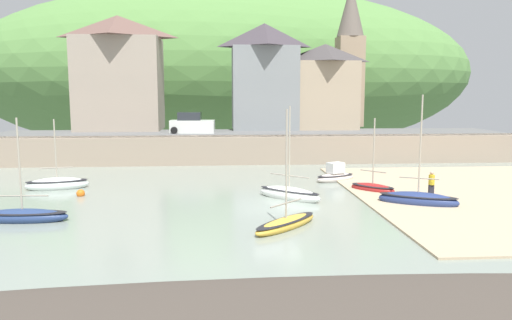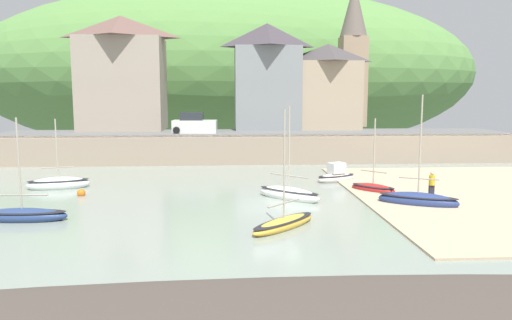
# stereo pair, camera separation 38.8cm
# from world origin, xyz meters

# --- Properties ---
(ground) EXTENTS (48.00, 41.00, 0.61)m
(ground) POSITION_xyz_m (1.40, -9.56, 0.16)
(ground) COLOR gray
(quay_seawall) EXTENTS (48.00, 9.40, 2.40)m
(quay_seawall) POSITION_xyz_m (0.00, 17.50, 1.36)
(quay_seawall) COLOR gray
(quay_seawall) RESTS_ON ground
(hillside_backdrop) EXTENTS (80.00, 44.00, 26.42)m
(hillside_backdrop) POSITION_xyz_m (-2.71, 55.20, 9.25)
(hillside_backdrop) COLOR #578943
(hillside_backdrop) RESTS_ON ground
(waterfront_building_left) EXTENTS (8.55, 6.23, 11.32)m
(waterfront_building_left) POSITION_xyz_m (-13.10, 25.20, 8.14)
(waterfront_building_left) COLOR #A29381
(waterfront_building_left) RESTS_ON ground
(waterfront_building_centre) EXTENTS (6.86, 5.56, 10.70)m
(waterfront_building_centre) POSITION_xyz_m (1.53, 25.20, 7.85)
(waterfront_building_centre) COLOR gray
(waterfront_building_centre) RESTS_ON ground
(waterfront_building_right) EXTENTS (6.64, 5.05, 8.70)m
(waterfront_building_right) POSITION_xyz_m (7.81, 25.20, 6.83)
(waterfront_building_right) COLOR tan
(waterfront_building_right) RESTS_ON ground
(church_with_spire) EXTENTS (3.00, 3.00, 15.83)m
(church_with_spire) POSITION_xyz_m (11.41, 29.20, 10.57)
(church_with_spire) COLOR tan
(church_with_spire) RESTS_ON ground
(dinghy_open_wooden) EXTENTS (3.73, 3.85, 5.61)m
(dinghy_open_wooden) POSITION_xyz_m (-0.08, -4.11, 0.23)
(dinghy_open_wooden) COLOR gold
(dinghy_open_wooden) RESTS_ON ground
(sailboat_white_hull) EXTENTS (2.89, 2.96, 4.77)m
(sailboat_white_hull) POSITION_xyz_m (6.49, 3.92, 0.24)
(sailboat_white_hull) COLOR maroon
(sailboat_white_hull) RESTS_ON ground
(sailboat_tall_mast) EXTENTS (3.31, 2.42, 1.47)m
(sailboat_tall_mast) POSITION_xyz_m (5.00, 7.79, 0.35)
(sailboat_tall_mast) COLOR silver
(sailboat_tall_mast) RESTS_ON ground
(fishing_boat_green) EXTENTS (4.42, 3.12, 6.31)m
(fishing_boat_green) POSITION_xyz_m (7.84, -0.02, 0.32)
(fishing_boat_green) COLOR navy
(fishing_boat_green) RESTS_ON ground
(sailboat_nearest_shore) EXTENTS (4.10, 2.27, 4.73)m
(sailboat_nearest_shore) POSITION_xyz_m (-13.66, 6.31, 0.30)
(sailboat_nearest_shore) COLOR white
(sailboat_nearest_shore) RESTS_ON ground
(motorboat_with_cabin) EXTENTS (3.75, 3.49, 5.65)m
(motorboat_with_cabin) POSITION_xyz_m (0.92, 2.10, 0.31)
(motorboat_with_cabin) COLOR white
(motorboat_with_cabin) RESTS_ON ground
(sailboat_far_left) EXTENTS (4.45, 1.45, 5.20)m
(sailboat_far_left) POSITION_xyz_m (-12.71, -1.98, 0.26)
(sailboat_far_left) COLOR navy
(sailboat_far_left) RESTS_ON ground
(parked_car_near_slipway) EXTENTS (4.20, 1.96, 1.95)m
(parked_car_near_slipway) POSITION_xyz_m (-5.70, 20.70, 3.20)
(parked_car_near_slipway) COLOR silver
(parked_car_near_slipway) RESTS_ON ground
(person_on_slipway) EXTENTS (0.34, 0.34, 1.62)m
(person_on_slipway) POSITION_xyz_m (9.06, 1.12, 0.98)
(person_on_slipway) COLOR #282833
(person_on_slipway) RESTS_ON ground
(mooring_buoy) EXTENTS (0.51, 0.51, 0.51)m
(mooring_buoy) POSITION_xyz_m (-11.52, 3.86, 0.15)
(mooring_buoy) COLOR orange
(mooring_buoy) RESTS_ON ground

